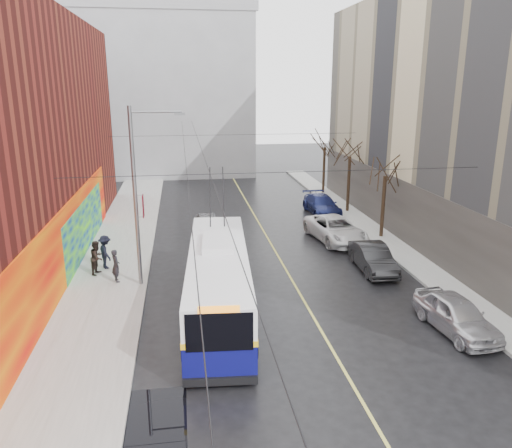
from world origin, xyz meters
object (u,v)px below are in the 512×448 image
(streetlight_pole, at_px, (138,193))
(parked_car_c, at_px, (335,229))
(trolleybus, at_px, (219,280))
(parked_car_b, at_px, (373,258))
(tree_far, at_px, (325,139))
(pedestrian_a, at_px, (116,266))
(tree_near, at_px, (386,164))
(pedestrian_c, at_px, (105,252))
(parked_car_a, at_px, (456,314))
(parked_car_d, at_px, (322,205))
(following_car, at_px, (208,224))
(pedestrian_b, at_px, (97,257))
(tree_mid, at_px, (350,147))

(streetlight_pole, distance_m, parked_car_c, 13.93)
(trolleybus, relative_size, parked_car_b, 2.72)
(tree_far, distance_m, pedestrian_a, 25.94)
(tree_near, bearing_deg, pedestrian_a, -161.48)
(pedestrian_a, xyz_separation_m, pedestrian_c, (-0.79, 2.06, 0.07))
(tree_near, bearing_deg, pedestrian_c, -168.64)
(tree_far, height_order, parked_car_b, tree_far)
(trolleybus, relative_size, parked_car_a, 2.71)
(parked_car_d, bearing_deg, streetlight_pole, -137.61)
(streetlight_pole, height_order, parked_car_c, streetlight_pole)
(streetlight_pole, height_order, trolleybus, streetlight_pole)
(tree_near, xyz_separation_m, pedestrian_c, (-17.33, -3.48, -3.89))
(following_car, xyz_separation_m, pedestrian_b, (-6.24, -6.87, 0.35))
(pedestrian_a, distance_m, pedestrian_b, 1.69)
(parked_car_a, relative_size, parked_car_b, 1.00)
(streetlight_pole, bearing_deg, parked_car_a, -27.57)
(parked_car_b, bearing_deg, parked_car_c, 95.82)
(parked_car_c, bearing_deg, parked_car_a, -92.96)
(streetlight_pole, xyz_separation_m, tree_mid, (15.14, 13.00, 0.41))
(trolleybus, height_order, pedestrian_b, trolleybus)
(parked_car_b, bearing_deg, pedestrian_a, -178.66)
(pedestrian_a, bearing_deg, pedestrian_c, -1.56)
(tree_far, relative_size, pedestrian_b, 3.59)
(following_car, bearing_deg, tree_far, 43.71)
(trolleybus, height_order, following_car, trolleybus)
(pedestrian_a, height_order, pedestrian_c, pedestrian_c)
(tree_mid, bearing_deg, parked_car_a, -95.75)
(trolleybus, bearing_deg, parked_car_b, 28.87)
(tree_far, height_order, parked_car_c, tree_far)
(tree_near, height_order, parked_car_c, tree_near)
(tree_far, xyz_separation_m, parked_car_a, (-2.00, -26.86, -4.38))
(parked_car_c, height_order, parked_car_d, parked_car_c)
(parked_car_a, xyz_separation_m, pedestrian_c, (-15.33, 9.38, 0.32))
(parked_car_d, bearing_deg, pedestrian_b, -146.69)
(tree_mid, xyz_separation_m, pedestrian_b, (-17.65, -11.27, -4.19))
(tree_far, height_order, pedestrian_a, tree_far)
(parked_car_d, height_order, following_car, parked_car_d)
(parked_car_c, xyz_separation_m, parked_car_d, (1.01, 6.87, -0.04))
(pedestrian_c, bearing_deg, parked_car_b, -124.03)
(trolleybus, bearing_deg, parked_car_d, 64.35)
(following_car, bearing_deg, tree_mid, 19.82)
(pedestrian_b, bearing_deg, parked_car_c, -57.30)
(parked_car_b, xyz_separation_m, parked_car_d, (0.61, 12.42, 0.01))
(tree_mid, relative_size, parked_car_c, 1.18)
(tree_far, bearing_deg, pedestrian_a, -130.25)
(trolleybus, bearing_deg, pedestrian_c, 136.77)
(tree_near, bearing_deg, parked_car_d, 107.83)
(tree_mid, relative_size, parked_car_d, 1.31)
(pedestrian_b, bearing_deg, tree_mid, -40.94)
(pedestrian_a, bearing_deg, tree_far, -62.80)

